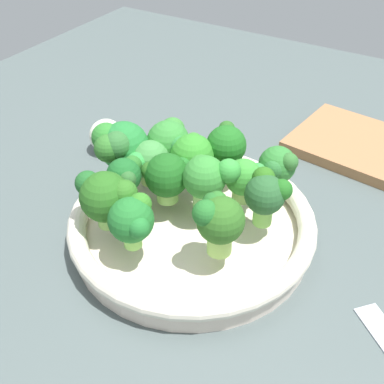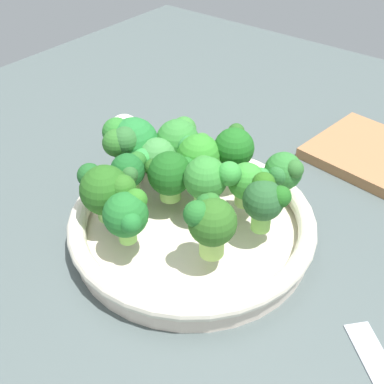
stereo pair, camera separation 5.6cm
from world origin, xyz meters
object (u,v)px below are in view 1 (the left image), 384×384
Objects in this scene: broccoli_floret_2 at (226,146)px; cutting_board at (383,153)px; bowl at (192,225)px; broccoli_floret_8 at (218,220)px; broccoli_floret_10 at (148,162)px; broccoli_floret_0 at (125,177)px; broccoli_floret_9 at (265,195)px; broccoli_floret_11 at (170,141)px; broccoli_floret_4 at (106,196)px; broccoli_floret_7 at (132,219)px; broccoli_floret_5 at (206,178)px; broccoli_floret_1 at (278,166)px; broccoli_floret_6 at (191,155)px; garlic_bulb at (106,136)px; broccoli_floret_3 at (120,146)px; broccoli_floret_13 at (167,176)px; broccoli_floret_12 at (244,178)px.

broccoli_floret_2 reaches higher than cutting_board.
broccoli_floret_8 reaches higher than bowl.
broccoli_floret_10 is (7.24, 6.77, -0.96)cm from broccoli_floret_2.
broccoli_floret_2 is 0.99× the size of broccoli_floret_8.
broccoli_floret_0 reaches higher than bowl.
broccoli_floret_9 is 0.98× the size of broccoli_floret_11.
broccoli_floret_4 reaches higher than broccoli_floret_11.
broccoli_floret_9 is 29.10cm from cutting_board.
broccoli_floret_7 is (-5.24, 5.79, 0.12)cm from broccoli_floret_0.
broccoli_floret_7 is 0.91× the size of broccoli_floret_11.
cutting_board is (-22.55, -36.25, -7.20)cm from broccoli_floret_4.
broccoli_floret_5 is 9.67cm from broccoli_floret_11.
bowl is at bearing 137.66° from broccoli_floret_11.
broccoli_floret_7 is (9.02, 17.23, 0.26)cm from broccoli_floret_1.
broccoli_floret_9 is (-11.24, 3.01, 0.32)cm from broccoli_floret_6.
broccoli_floret_9 reaches higher than bowl.
broccoli_floret_11 reaches higher than garlic_bulb.
broccoli_floret_2 is at bearing -80.51° from broccoli_floret_5.
broccoli_floret_9 is at bearing 165.36° from garlic_bulb.
broccoli_floret_7 is (3.38, 9.63, -0.64)cm from broccoli_floret_5.
bowl is 4.00× the size of broccoli_floret_4.
broccoli_floret_6 reaches higher than broccoli_floret_10.
broccoli_floret_3 is 39.52cm from cutting_board.
broccoli_floret_11 is 0.25× the size of cutting_board.
broccoli_floret_1 is at bearing -130.39° from broccoli_floret_4.
broccoli_floret_11 reaches higher than broccoli_floret_13.
broccoli_floret_1 and broccoli_floret_10 have the same top height.
broccoli_floret_1 is 0.76× the size of broccoli_floret_3.
bowl is 5.00× the size of broccoli_floret_0.
broccoli_floret_10 is at bearing 15.84° from broccoli_floret_12.
garlic_bulb is (21.05, -10.07, 0.53)cm from bowl.
broccoli_floret_1 is at bearing -123.24° from broccoli_floret_12.
broccoli_floret_11 is 7.06cm from broccoli_floret_13.
garlic_bulb is at bearing -30.64° from broccoli_floret_10.
broccoli_floret_5 reaches higher than broccoli_floret_0.
broccoli_floret_1 is 9.51cm from broccoli_floret_5.
garlic_bulb is (14.01, -16.67, -5.42)cm from broccoli_floret_4.
broccoli_floret_2 reaches higher than broccoli_floret_1.
broccoli_floret_5 is (-12.52, 0.26, 0.01)cm from broccoli_floret_3.
broccoli_floret_9 is at bearing 142.21° from broccoli_floret_2.
broccoli_floret_0 is 0.83× the size of broccoli_floret_8.
broccoli_floret_3 is 18.23cm from broccoli_floret_8.
broccoli_floret_9 reaches higher than broccoli_floret_7.
broccoli_floret_4 is 8.75cm from broccoli_floret_10.
broccoli_floret_10 is at bearing -25.08° from broccoli_floret_8.
broccoli_floret_0 reaches higher than broccoli_floret_10.
broccoli_floret_8 is (-5.89, 12.92, 0.18)cm from broccoli_floret_2.
broccoli_floret_13 reaches higher than broccoli_floret_12.
broccoli_floret_4 reaches higher than garlic_bulb.
broccoli_floret_5 reaches higher than cutting_board.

